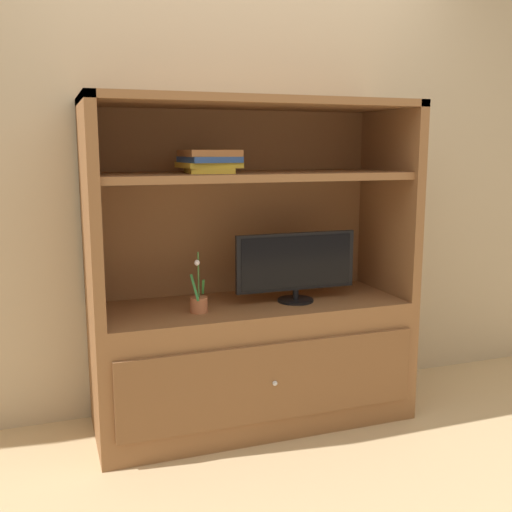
{
  "coord_description": "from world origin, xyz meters",
  "views": [
    {
      "loc": [
        -0.98,
        -2.39,
        1.41
      ],
      "look_at": [
        0.0,
        0.35,
        0.88
      ],
      "focal_mm": 41.94,
      "sensor_mm": 36.0,
      "label": 1
    }
  ],
  "objects_px": {
    "potted_plant": "(199,302)",
    "magazine_stack": "(209,161)",
    "media_console": "(252,325)",
    "tv_monitor": "(296,265)"
  },
  "relations": [
    {
      "from": "media_console",
      "to": "tv_monitor",
      "type": "xyz_separation_m",
      "value": [
        0.22,
        -0.06,
        0.32
      ]
    },
    {
      "from": "media_console",
      "to": "magazine_stack",
      "type": "relative_size",
      "value": 5.3
    },
    {
      "from": "media_console",
      "to": "tv_monitor",
      "type": "height_order",
      "value": "media_console"
    },
    {
      "from": "magazine_stack",
      "to": "potted_plant",
      "type": "bearing_deg",
      "value": -134.9
    },
    {
      "from": "media_console",
      "to": "potted_plant",
      "type": "xyz_separation_m",
      "value": [
        -0.3,
        -0.09,
        0.17
      ]
    },
    {
      "from": "tv_monitor",
      "to": "media_console",
      "type": "bearing_deg",
      "value": 164.28
    },
    {
      "from": "magazine_stack",
      "to": "tv_monitor",
      "type": "bearing_deg",
      "value": -6.43
    },
    {
      "from": "media_console",
      "to": "tv_monitor",
      "type": "relative_size",
      "value": 2.56
    },
    {
      "from": "potted_plant",
      "to": "magazine_stack",
      "type": "xyz_separation_m",
      "value": [
        0.08,
        0.08,
        0.67
      ]
    },
    {
      "from": "tv_monitor",
      "to": "magazine_stack",
      "type": "distance_m",
      "value": 0.68
    }
  ]
}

